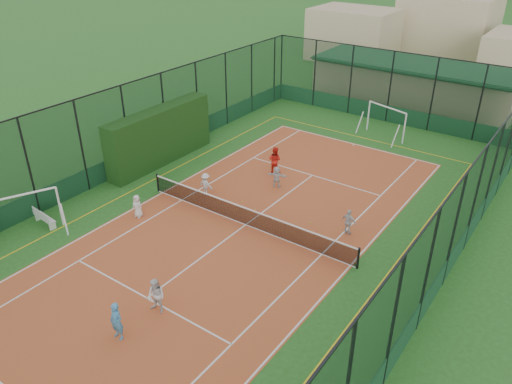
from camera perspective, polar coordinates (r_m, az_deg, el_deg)
ground at (r=23.80m, az=-1.20°, el=-3.79°), size 300.00×300.00×0.00m
court_slab at (r=23.80m, az=-1.20°, el=-3.78°), size 11.17×23.97×0.01m
tennis_net at (r=23.52m, az=-1.21°, el=-2.71°), size 11.67×0.12×1.06m
perimeter_fence at (r=22.55m, az=-1.26°, el=1.57°), size 18.12×34.12×5.00m
clubhouse at (r=41.47m, az=17.53°, el=11.76°), size 15.20×7.20×3.15m
hedge_left at (r=29.91m, az=-10.91°, el=6.31°), size 1.12×7.48×3.27m
white_bench at (r=25.65m, az=-23.03°, el=-2.65°), size 1.51×0.54×0.83m
futsal_goal_near at (r=24.99m, az=-24.86°, el=-2.34°), size 3.21×2.13×2.01m
futsal_goal_far at (r=34.33m, az=14.61°, el=7.74°), size 3.28×1.85×2.03m
child_near_left at (r=24.81m, az=-13.41°, el=-1.57°), size 0.60×0.41×1.18m
child_near_mid at (r=18.21m, az=-15.65°, el=-14.04°), size 0.54×0.36×1.47m
child_near_right at (r=18.93m, az=-11.33°, el=-11.59°), size 0.73×0.58×1.43m
child_far_left at (r=26.19m, az=-5.76°, el=0.90°), size 0.81×0.48×1.23m
child_far_right at (r=23.20m, az=10.53°, el=-3.40°), size 0.76×0.35×1.26m
child_far_back at (r=26.90m, az=2.39°, el=1.76°), size 1.15×0.65×1.18m
coach at (r=28.35m, az=2.16°, el=3.68°), size 0.81×0.65×1.56m
tennis_balls at (r=24.81m, az=0.99°, el=-2.19°), size 3.99×1.10×0.07m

